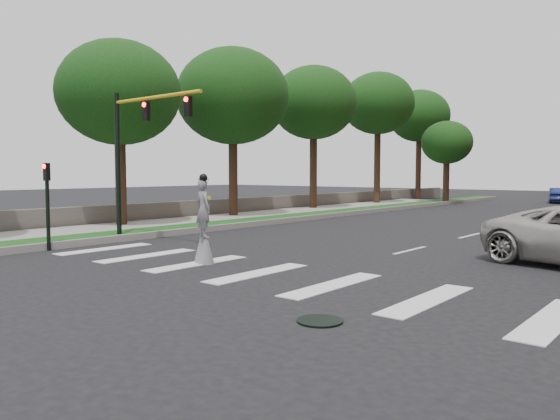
% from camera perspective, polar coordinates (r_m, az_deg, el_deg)
% --- Properties ---
extents(ground_plane, '(160.00, 160.00, 0.00)m').
position_cam_1_polar(ground_plane, '(14.12, -1.12, -7.84)').
color(ground_plane, black).
rests_on(ground_plane, ground).
extents(grass_median, '(2.00, 60.00, 0.25)m').
position_cam_1_polar(grass_median, '(36.84, 5.56, -0.33)').
color(grass_median, '#134214').
rests_on(grass_median, ground).
extents(median_curb, '(0.20, 60.00, 0.28)m').
position_cam_1_polar(median_curb, '(36.27, 6.93, -0.39)').
color(median_curb, gray).
rests_on(median_curb, ground).
extents(sidewalk_left, '(4.00, 60.00, 0.18)m').
position_cam_1_polar(sidewalk_left, '(31.30, -9.39, -1.20)').
color(sidewalk_left, gray).
rests_on(sidewalk_left, ground).
extents(stone_wall, '(0.50, 56.00, 1.10)m').
position_cam_1_polar(stone_wall, '(41.67, 0.82, 0.77)').
color(stone_wall, '#534E47').
rests_on(stone_wall, ground).
extents(manhole, '(0.90, 0.90, 0.04)m').
position_cam_1_polar(manhole, '(10.78, 4.18, -11.49)').
color(manhole, black).
rests_on(manhole, ground).
extents(traffic_signal, '(5.30, 0.23, 6.20)m').
position_cam_1_polar(traffic_signal, '(23.15, -14.92, 6.97)').
color(traffic_signal, black).
rests_on(traffic_signal, ground).
extents(secondary_signal, '(0.25, 0.21, 3.23)m').
position_cam_1_polar(secondary_signal, '(21.75, -23.13, 1.17)').
color(secondary_signal, black).
rests_on(secondary_signal, ground).
extents(stilt_performer, '(0.82, 0.64, 2.84)m').
position_cam_1_polar(stilt_performer, '(17.42, -7.96, -1.83)').
color(stilt_performer, black).
rests_on(stilt_performer, ground).
extents(car_mid, '(2.54, 4.51, 1.41)m').
position_cam_1_polar(car_mid, '(57.24, 27.05, 1.37)').
color(car_mid, navy).
rests_on(car_mid, ground).
extents(tree_1, '(6.30, 6.30, 9.64)m').
position_cam_1_polar(tree_1, '(29.76, -16.47, 11.61)').
color(tree_1, black).
rests_on(tree_1, ground).
extents(tree_2, '(7.07, 7.07, 10.62)m').
position_cam_1_polar(tree_2, '(34.88, -4.97, 11.72)').
color(tree_2, black).
rests_on(tree_2, ground).
extents(tree_3, '(6.49, 6.49, 10.86)m').
position_cam_1_polar(tree_3, '(41.89, 3.53, 11.08)').
color(tree_3, black).
rests_on(tree_3, ground).
extents(tree_4, '(6.39, 6.39, 11.63)m').
position_cam_1_polar(tree_4, '(49.54, 10.20, 10.86)').
color(tree_4, black).
rests_on(tree_4, ground).
extents(tree_5, '(6.32, 6.32, 11.39)m').
position_cam_1_polar(tree_5, '(59.16, 14.34, 9.46)').
color(tree_5, black).
rests_on(tree_5, ground).
extents(tree_6, '(4.55, 4.55, 7.48)m').
position_cam_1_polar(tree_6, '(51.60, 17.04, 6.71)').
color(tree_6, black).
rests_on(tree_6, ground).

